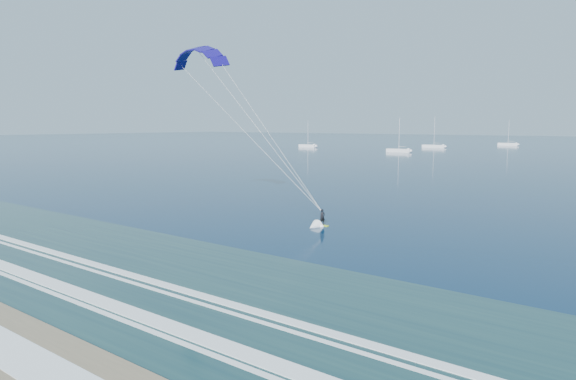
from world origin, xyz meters
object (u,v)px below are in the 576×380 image
Objects in this scene: sailboat_0 at (308,146)px; sailboat_1 at (434,146)px; sailboat_7 at (399,150)px; kitesurfer_rig at (252,122)px; sailboat_2 at (508,144)px.

sailboat_1 is (43.41, 28.61, 0.01)m from sailboat_0.
sailboat_0 is at bearing 165.80° from sailboat_7.
kitesurfer_rig reaches higher than sailboat_7.
kitesurfer_rig is at bearing -82.29° from sailboat_2.
kitesurfer_rig reaches higher than sailboat_0.
kitesurfer_rig is 1.74× the size of sailboat_7.
sailboat_0 is 51.99m from sailboat_1.
sailboat_1 reaches higher than sailboat_0.
kitesurfer_rig reaches higher than sailboat_2.
sailboat_7 is at bearing 108.95° from kitesurfer_rig.
sailboat_0 is 0.96× the size of sailboat_2.
sailboat_7 is (3.52, -40.49, -0.01)m from sailboat_1.
sailboat_1 is 40.64m from sailboat_7.
sailboat_2 is at bearing 97.71° from kitesurfer_rig.
sailboat_0 is 0.86× the size of sailboat_1.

